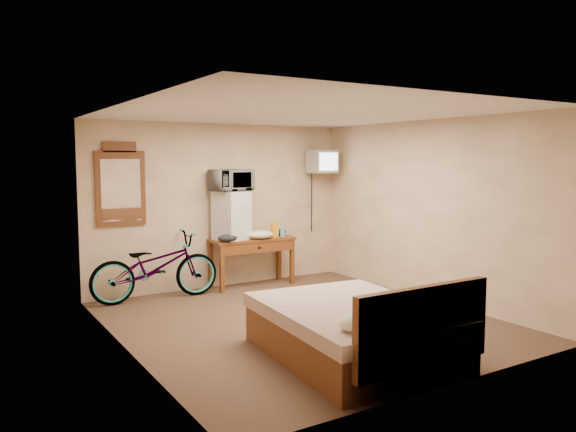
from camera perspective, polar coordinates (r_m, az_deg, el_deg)
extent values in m
plane|color=#513828|center=(6.92, 1.44, -10.63)|extent=(4.60, 4.60, 0.00)
plane|color=silver|center=(6.67, 1.49, 10.46)|extent=(4.60, 4.60, 0.00)
cube|color=beige|center=(8.69, -6.86, 1.05)|extent=(4.20, 0.04, 2.50)
cube|color=beige|center=(4.93, 16.25, -2.63)|extent=(4.20, 0.04, 2.50)
cube|color=beige|center=(5.81, -16.15, -1.40)|extent=(0.04, 4.60, 2.50)
cube|color=beige|center=(8.02, 14.13, 0.54)|extent=(0.04, 4.60, 2.50)
cube|color=beige|center=(8.68, -7.28, -1.15)|extent=(0.08, 0.01, 0.13)
cube|color=brown|center=(8.69, -3.69, -2.37)|extent=(1.33, 0.54, 0.04)
cube|color=brown|center=(8.31, -6.73, -5.39)|extent=(0.06, 0.06, 0.71)
cube|color=brown|center=(8.88, 0.40, -4.64)|extent=(0.06, 0.06, 0.71)
cube|color=brown|center=(8.67, -7.86, -4.94)|extent=(0.06, 0.06, 0.71)
cube|color=brown|center=(9.22, -0.94, -4.26)|extent=(0.06, 0.06, 0.71)
cube|color=brown|center=(8.51, -2.99, -3.22)|extent=(1.19, 0.07, 0.16)
cube|color=black|center=(8.50, -2.93, -3.23)|extent=(0.05, 0.02, 0.03)
cube|color=silver|center=(8.51, -5.76, 0.06)|extent=(0.56, 0.55, 0.73)
cube|color=#989893|center=(8.30, -5.11, 0.95)|extent=(0.45, 0.01, 0.00)
cylinder|color=#989893|center=(8.25, -6.09, -0.42)|extent=(0.02, 0.02, 0.26)
imported|color=silver|center=(8.47, -5.79, 3.63)|extent=(0.65, 0.50, 0.33)
cube|color=orange|center=(8.79, -1.38, -1.38)|extent=(0.12, 0.08, 0.23)
cylinder|color=#43A1E6|center=(8.84, -0.57, -1.63)|extent=(0.08, 0.08, 0.14)
ellipsoid|color=silver|center=(8.59, -2.79, -1.91)|extent=(0.41, 0.31, 0.12)
ellipsoid|color=black|center=(8.30, -6.16, -2.24)|extent=(0.30, 0.23, 0.11)
ellipsoid|color=black|center=(9.00, -0.86, -1.62)|extent=(0.23, 0.18, 0.10)
cube|color=black|center=(9.49, 2.56, 5.01)|extent=(0.14, 0.02, 0.14)
cylinder|color=black|center=(9.46, 2.72, 5.00)|extent=(0.05, 0.30, 0.05)
cube|color=#989893|center=(9.28, 3.49, 5.54)|extent=(0.43, 0.36, 0.37)
cube|color=white|center=(9.13, 4.16, 5.53)|extent=(0.36, 0.01, 0.29)
cube|color=black|center=(9.43, 2.85, 5.54)|extent=(0.27, 0.01, 0.23)
cube|color=brown|center=(8.13, -16.64, 2.69)|extent=(0.69, 0.04, 1.04)
cube|color=brown|center=(8.12, -16.76, 6.74)|extent=(0.46, 0.04, 0.15)
cube|color=white|center=(8.11, -16.60, 2.54)|extent=(0.54, 0.01, 0.85)
imported|color=black|center=(8.04, -13.33, -5.03)|extent=(1.82, 0.70, 0.94)
cube|color=brown|center=(5.71, 6.53, -12.14)|extent=(1.62, 2.07, 0.40)
cube|color=#C4B398|center=(5.64, 6.55, -9.72)|extent=(1.67, 2.11, 0.14)
cube|color=brown|center=(4.92, 13.62, -10.92)|extent=(1.46, 0.08, 0.70)
ellipsoid|color=white|center=(4.91, 8.16, -10.49)|extent=(0.57, 0.35, 0.20)
ellipsoid|color=white|center=(5.36, 13.84, -9.23)|extent=(0.57, 0.35, 0.20)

